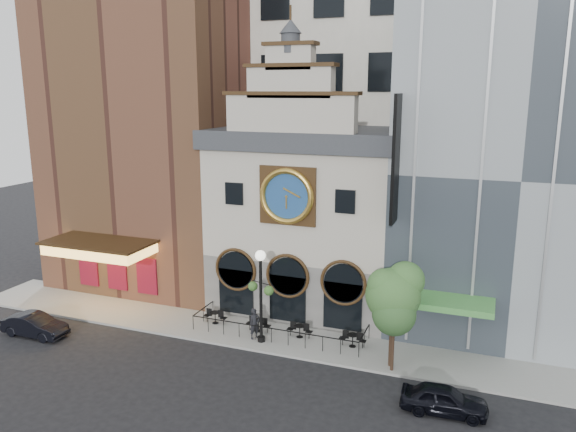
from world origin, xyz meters
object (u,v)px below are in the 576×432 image
(bistro_2, at_px, (300,330))
(car_right, at_px, (444,399))
(bistro_0, at_px, (215,316))
(car_left, at_px, (35,325))
(bistro_3, at_px, (353,339))
(tree_right, at_px, (394,291))
(pedestrian, at_px, (255,324))
(tree_left, at_px, (395,310))
(lamppost, at_px, (261,286))
(bistro_1, at_px, (258,324))

(bistro_2, bearing_deg, car_right, -29.33)
(bistro_0, distance_m, car_right, 15.60)
(car_left, bearing_deg, bistro_3, -75.31)
(bistro_2, height_order, tree_right, tree_right)
(tree_right, bearing_deg, bistro_3, 150.06)
(car_left, bearing_deg, pedestrian, -72.90)
(pedestrian, relative_size, tree_left, 0.41)
(bistro_2, bearing_deg, bistro_3, -1.80)
(bistro_3, distance_m, tree_right, 4.83)
(bistro_3, height_order, lamppost, lamppost)
(bistro_3, distance_m, car_right, 7.51)
(bistro_2, xyz_separation_m, lamppost, (-1.95, -1.35, 3.03))
(pedestrian, bearing_deg, car_right, -73.90)
(bistro_0, distance_m, bistro_1, 3.09)
(pedestrian, bearing_deg, bistro_2, -30.94)
(car_left, bearing_deg, tree_left, -82.18)
(car_left, height_order, lamppost, lamppost)
(bistro_2, relative_size, car_left, 0.38)
(bistro_3, relative_size, lamppost, 0.28)
(bistro_0, relative_size, car_left, 0.38)
(car_left, bearing_deg, lamppost, -74.50)
(lamppost, distance_m, tree_right, 7.86)
(bistro_2, relative_size, tree_left, 0.34)
(tree_left, bearing_deg, bistro_2, 161.16)
(bistro_1, xyz_separation_m, pedestrian, (0.20, -1.00, 0.49))
(bistro_1, relative_size, lamppost, 0.28)
(bistro_3, bearing_deg, tree_left, -35.79)
(bistro_2, xyz_separation_m, car_left, (-15.44, -5.27, 0.08))
(bistro_1, xyz_separation_m, car_right, (11.66, -4.94, 0.07))
(tree_left, bearing_deg, bistro_1, 167.38)
(bistro_3, height_order, pedestrian, pedestrian)
(pedestrian, bearing_deg, bistro_1, 46.17)
(bistro_2, bearing_deg, lamppost, -145.36)
(bistro_1, relative_size, tree_left, 0.34)
(tree_right, bearing_deg, car_right, -48.10)
(car_left, bearing_deg, bistro_1, -68.66)
(bistro_1, bearing_deg, car_right, -22.95)
(bistro_0, xyz_separation_m, bistro_2, (5.78, -0.03, 0.00))
(bistro_3, bearing_deg, car_right, -41.11)
(bistro_2, distance_m, car_left, 16.31)
(bistro_0, height_order, lamppost, lamppost)
(bistro_1, distance_m, lamppost, 3.36)
(lamppost, distance_m, tree_left, 8.01)
(car_left, bearing_deg, bistro_0, -61.95)
(car_right, distance_m, pedestrian, 12.13)
(bistro_0, relative_size, tree_right, 0.27)
(bistro_1, distance_m, tree_right, 9.48)
(bistro_2, height_order, tree_left, tree_left)
(car_right, distance_m, lamppost, 11.91)
(tree_right, bearing_deg, tree_left, -71.33)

